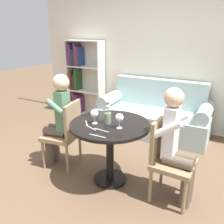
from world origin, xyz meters
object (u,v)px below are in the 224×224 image
at_px(chair_right, 168,157).
at_px(wine_glass_right, 119,118).
at_px(chair_left, 66,132).
at_px(wine_glass_left, 94,114).
at_px(bookshelf_left, 82,78).
at_px(couch, 154,116).
at_px(person_right, 177,145).
at_px(person_left, 58,118).
at_px(flower_vase, 108,116).

distance_m(chair_right, wine_glass_right, 0.65).
xyz_separation_m(chair_left, chair_right, (1.35, -0.01, 0.00)).
height_order(chair_right, wine_glass_left, wine_glass_left).
relative_size(bookshelf_left, wine_glass_right, 9.33).
distance_m(couch, person_right, 1.81).
bearing_deg(wine_glass_left, couch, 84.87).
relative_size(chair_left, person_right, 0.73).
distance_m(person_left, wine_glass_right, 0.94).
height_order(person_right, wine_glass_right, person_right).
distance_m(couch, chair_left, 1.74).
distance_m(chair_left, wine_glass_left, 0.65).
bearing_deg(couch, person_left, -115.29).
relative_size(wine_glass_right, flower_vase, 0.63).
relative_size(couch, person_right, 1.53).
relative_size(couch, flower_vase, 7.10).
distance_m(couch, person_left, 1.82).
xyz_separation_m(couch, chair_left, (-0.68, -1.59, 0.18)).
xyz_separation_m(wine_glass_left, wine_glass_right, (0.31, 0.01, 0.00)).
xyz_separation_m(bookshelf_left, chair_left, (1.02, -1.86, -0.28)).
distance_m(wine_glass_left, flower_vase, 0.15).
bearing_deg(chair_right, bookshelf_left, 54.44).
xyz_separation_m(couch, wine_glass_right, (0.15, -1.70, 0.56)).
distance_m(chair_left, person_right, 1.45).
bearing_deg(wine_glass_right, flower_vase, 160.24).
bearing_deg(chair_left, flower_vase, 78.10).
xyz_separation_m(person_right, flower_vase, (-0.79, -0.03, 0.19)).
bearing_deg(flower_vase, bookshelf_left, 131.33).
relative_size(couch, chair_left, 2.10).
height_order(couch, wine_glass_right, same).
relative_size(bookshelf_left, chair_left, 1.73).
height_order(bookshelf_left, person_left, bookshelf_left).
bearing_deg(couch, person_right, -64.50).
xyz_separation_m(bookshelf_left, person_right, (2.46, -1.87, -0.12)).
bearing_deg(person_right, couch, 28.14).
bearing_deg(person_right, chair_left, 92.08).
bearing_deg(chair_left, person_right, 81.08).
relative_size(person_left, wine_glass_left, 7.61).
relative_size(chair_right, wine_glass_right, 5.40).
distance_m(person_left, flower_vase, 0.76).
bearing_deg(couch, bookshelf_left, 171.10).
distance_m(bookshelf_left, wine_glass_right, 2.70).
xyz_separation_m(couch, person_left, (-0.76, -1.61, 0.36)).
height_order(chair_right, flower_vase, flower_vase).
bearing_deg(wine_glass_left, chair_right, 7.35).
bearing_deg(couch, wine_glass_left, -95.13).
bearing_deg(person_left, wine_glass_left, 73.00).
height_order(couch, bookshelf_left, bookshelf_left).
bearing_deg(flower_vase, person_left, 178.53).
bearing_deg(wine_glass_right, bookshelf_left, 133.29).
xyz_separation_m(person_right, wine_glass_right, (-0.61, -0.09, 0.22)).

